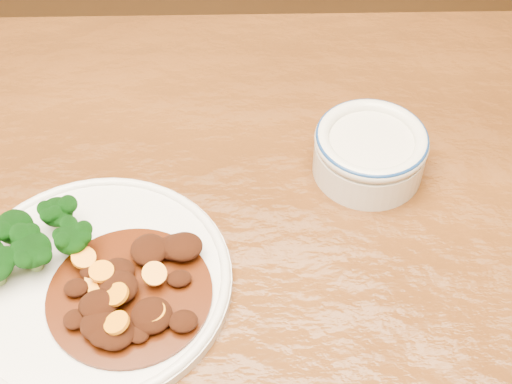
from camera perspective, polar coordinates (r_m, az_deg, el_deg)
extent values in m
cube|color=#5D3010|center=(0.69, -7.79, -9.54)|extent=(1.59, 1.07, 0.04)
cylinder|color=silver|center=(0.68, -12.73, -7.11)|extent=(0.25, 0.25, 0.01)
torus|color=silver|center=(0.68, -12.81, -6.84)|extent=(0.25, 0.25, 0.01)
cylinder|color=#7DA053|center=(0.72, -15.37, -2.46)|extent=(0.01, 0.01, 0.02)
ellipsoid|color=black|center=(0.70, -15.65, -1.54)|extent=(0.03, 0.03, 0.03)
cylinder|color=#7DA053|center=(0.69, -14.26, -4.56)|extent=(0.01, 0.01, 0.02)
ellipsoid|color=black|center=(0.68, -14.54, -3.64)|extent=(0.03, 0.03, 0.03)
cylinder|color=#7DA053|center=(0.72, -18.41, -3.61)|extent=(0.01, 0.01, 0.02)
ellipsoid|color=black|center=(0.70, -18.78, -2.64)|extent=(0.04, 0.04, 0.03)
cylinder|color=#7DA053|center=(0.69, -17.20, -5.40)|extent=(0.01, 0.01, 0.02)
ellipsoid|color=black|center=(0.68, -17.57, -4.41)|extent=(0.04, 0.04, 0.03)
cylinder|color=#451907|center=(0.66, -10.07, -8.09)|extent=(0.15, 0.15, 0.00)
ellipsoid|color=black|center=(0.63, -5.83, -10.25)|extent=(0.03, 0.02, 0.01)
ellipsoid|color=black|center=(0.67, -6.46, -4.40)|extent=(0.03, 0.03, 0.02)
ellipsoid|color=black|center=(0.67, -13.08, -6.19)|extent=(0.02, 0.02, 0.01)
ellipsoid|color=black|center=(0.67, -8.55, -4.60)|extent=(0.04, 0.04, 0.02)
ellipsoid|color=black|center=(0.65, -10.88, -7.49)|extent=(0.03, 0.04, 0.02)
ellipsoid|color=black|center=(0.67, -11.05, -6.25)|extent=(0.03, 0.03, 0.02)
ellipsoid|color=black|center=(0.64, -12.72, -9.49)|extent=(0.02, 0.02, 0.01)
ellipsoid|color=black|center=(0.63, -11.21, -11.05)|extent=(0.03, 0.03, 0.02)
ellipsoid|color=black|center=(0.63, -8.34, -9.73)|extent=(0.04, 0.04, 0.02)
ellipsoid|color=black|center=(0.64, -12.48, -8.80)|extent=(0.04, 0.03, 0.02)
ellipsoid|color=black|center=(0.63, -12.07, -10.92)|extent=(0.03, 0.03, 0.01)
ellipsoid|color=black|center=(0.64, -12.77, -10.22)|extent=(0.03, 0.02, 0.01)
ellipsoid|color=black|center=(0.63, -9.37, -11.06)|extent=(0.02, 0.02, 0.01)
ellipsoid|color=black|center=(0.65, -14.34, -9.84)|extent=(0.02, 0.02, 0.01)
ellipsoid|color=black|center=(0.65, -6.15, -6.90)|extent=(0.02, 0.02, 0.01)
ellipsoid|color=black|center=(0.63, -11.01, -11.10)|extent=(0.03, 0.03, 0.01)
ellipsoid|color=black|center=(0.67, -5.83, -4.37)|extent=(0.04, 0.03, 0.02)
ellipsoid|color=black|center=(0.66, -14.19, -7.43)|extent=(0.02, 0.02, 0.01)
ellipsoid|color=black|center=(0.66, -11.41, -6.93)|extent=(0.03, 0.03, 0.02)
ellipsoid|color=black|center=(0.64, -12.36, -10.32)|extent=(0.03, 0.03, 0.02)
cylinder|color=orange|center=(0.63, -8.25, -9.47)|extent=(0.03, 0.03, 0.01)
cylinder|color=orange|center=(0.67, -13.63, -5.12)|extent=(0.03, 0.03, 0.01)
cylinder|color=orange|center=(0.66, -12.58, -6.76)|extent=(0.03, 0.03, 0.01)
cylinder|color=orange|center=(0.64, -11.09, -8.05)|extent=(0.03, 0.03, 0.01)
cylinder|color=orange|center=(0.65, -8.14, -6.48)|extent=(0.03, 0.03, 0.01)
cylinder|color=orange|center=(0.62, -11.09, -10.23)|extent=(0.02, 0.02, 0.01)
cylinder|color=orange|center=(0.66, -12.25, -6.23)|extent=(0.03, 0.03, 0.01)
cylinder|color=orange|center=(0.65, -12.30, -7.83)|extent=(0.03, 0.03, 0.01)
cylinder|color=beige|center=(0.76, 9.00, 2.71)|extent=(0.12, 0.12, 0.04)
cylinder|color=silver|center=(0.74, 9.21, 3.93)|extent=(0.09, 0.09, 0.01)
torus|color=beige|center=(0.74, 9.24, 4.15)|extent=(0.12, 0.12, 0.02)
torus|color=navy|center=(0.74, 9.28, 4.36)|extent=(0.12, 0.12, 0.01)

